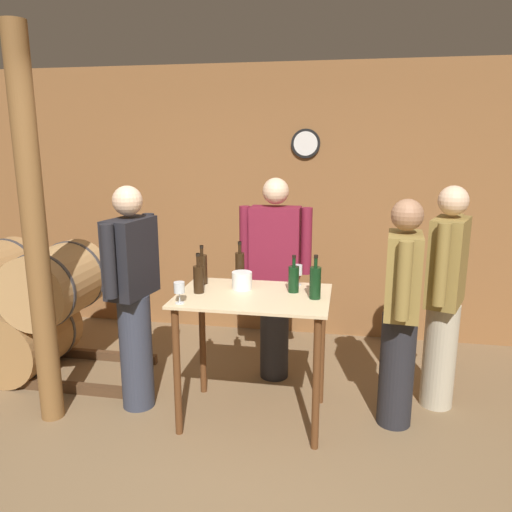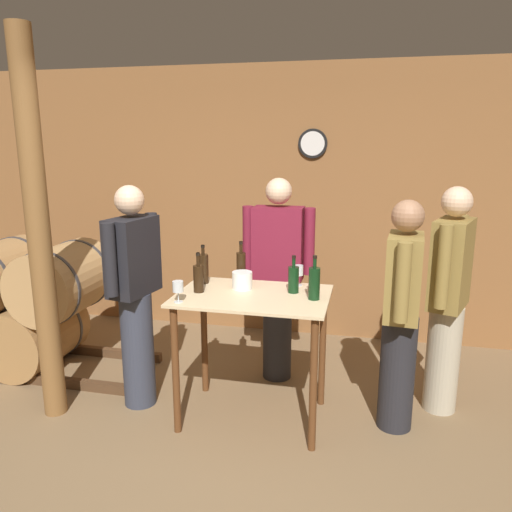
% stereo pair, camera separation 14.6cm
% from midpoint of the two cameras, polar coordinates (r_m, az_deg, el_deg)
% --- Properties ---
extents(ground_plane, '(14.00, 14.00, 0.00)m').
position_cam_midpoint_polar(ground_plane, '(3.15, -4.43, -25.81)').
color(ground_plane, brown).
extents(back_wall, '(8.40, 0.08, 2.70)m').
position_cam_midpoint_polar(back_wall, '(5.04, 2.91, 5.97)').
color(back_wall, brown).
rests_on(back_wall, ground_plane).
extents(barrel_rack, '(2.71, 0.77, 1.13)m').
position_cam_midpoint_polar(barrel_rack, '(4.86, -27.18, -5.49)').
color(barrel_rack, '#4C331E').
rests_on(barrel_rack, ground_plane).
extents(tasting_table, '(1.05, 0.72, 0.94)m').
position_cam_midpoint_polar(tasting_table, '(3.51, -1.50, -7.33)').
color(tasting_table, beige).
rests_on(tasting_table, ground_plane).
extents(wooden_post, '(0.16, 0.16, 2.70)m').
position_cam_midpoint_polar(wooden_post, '(3.70, -24.98, 2.14)').
color(wooden_post, brown).
rests_on(wooden_post, ground_plane).
extents(wine_bottle_far_left, '(0.08, 0.08, 0.29)m').
position_cam_midpoint_polar(wine_bottle_far_left, '(3.70, -7.31, -1.44)').
color(wine_bottle_far_left, black).
rests_on(wine_bottle_far_left, tasting_table).
extents(wine_bottle_left, '(0.07, 0.07, 0.28)m').
position_cam_midpoint_polar(wine_bottle_left, '(3.49, -7.78, -2.53)').
color(wine_bottle_left, black).
rests_on(wine_bottle_left, tasting_table).
extents(wine_bottle_center, '(0.07, 0.07, 0.31)m').
position_cam_midpoint_polar(wine_bottle_center, '(3.71, -2.98, -1.21)').
color(wine_bottle_center, black).
rests_on(wine_bottle_center, tasting_table).
extents(wine_bottle_right, '(0.08, 0.08, 0.27)m').
position_cam_midpoint_polar(wine_bottle_right, '(3.48, 3.13, -2.56)').
color(wine_bottle_right, black).
rests_on(wine_bottle_right, tasting_table).
extents(wine_bottle_far_right, '(0.08, 0.08, 0.30)m').
position_cam_midpoint_polar(wine_bottle_far_right, '(3.35, 5.55, -2.97)').
color(wine_bottle_far_right, black).
rests_on(wine_bottle_far_right, tasting_table).
extents(wine_glass_near_left, '(0.07, 0.07, 0.14)m').
position_cam_midpoint_polar(wine_glass_near_left, '(3.29, -10.02, -3.64)').
color(wine_glass_near_left, silver).
rests_on(wine_glass_near_left, tasting_table).
extents(wine_glass_near_center, '(0.07, 0.07, 0.15)m').
position_cam_midpoint_polar(wine_glass_near_center, '(3.65, 3.62, -1.67)').
color(wine_glass_near_center, silver).
rests_on(wine_glass_near_center, tasting_table).
extents(ice_bucket, '(0.14, 0.14, 0.12)m').
position_cam_midpoint_polar(ice_bucket, '(3.56, -2.79, -2.82)').
color(ice_bucket, white).
rests_on(ice_bucket, tasting_table).
extents(person_host, '(0.59, 0.24, 1.69)m').
position_cam_midpoint_polar(person_host, '(4.09, 1.16, -2.24)').
color(person_host, '#232328').
rests_on(person_host, ground_plane).
extents(person_visitor_with_scarf, '(0.29, 0.58, 1.67)m').
position_cam_midpoint_polar(person_visitor_with_scarf, '(3.75, -14.98, -4.28)').
color(person_visitor_with_scarf, '#333847').
rests_on(person_visitor_with_scarf, ground_plane).
extents(person_visitor_bearded, '(0.34, 0.56, 1.67)m').
position_cam_midpoint_polar(person_visitor_bearded, '(3.86, 19.78, -4.13)').
color(person_visitor_bearded, '#B7AD93').
rests_on(person_visitor_bearded, ground_plane).
extents(person_visitor_near_door, '(0.25, 0.59, 1.61)m').
position_cam_midpoint_polar(person_visitor_near_door, '(3.53, 15.07, -6.03)').
color(person_visitor_near_door, '#232328').
rests_on(person_visitor_near_door, ground_plane).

